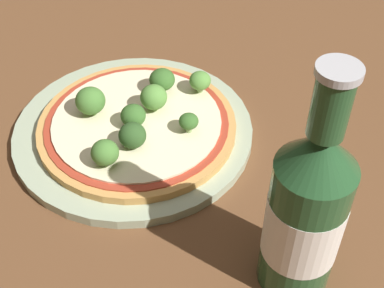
# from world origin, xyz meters

# --- Properties ---
(ground_plane) EXTENTS (3.00, 3.00, 0.00)m
(ground_plane) POSITION_xyz_m (0.00, 0.00, 0.00)
(ground_plane) COLOR brown
(plate) EXTENTS (0.28, 0.28, 0.01)m
(plate) POSITION_xyz_m (-0.01, -0.03, 0.01)
(plate) COLOR #A3B293
(plate) RESTS_ON ground_plane
(pizza) EXTENTS (0.23, 0.23, 0.01)m
(pizza) POSITION_xyz_m (0.00, -0.03, 0.02)
(pizza) COLOR tan
(pizza) RESTS_ON plate
(broccoli_floret_0) EXTENTS (0.03, 0.03, 0.03)m
(broccoli_floret_0) POSITION_xyz_m (0.01, -0.01, 0.04)
(broccoli_floret_0) COLOR #89A866
(broccoli_floret_0) RESTS_ON pizza
(broccoli_floret_1) EXTENTS (0.03, 0.03, 0.03)m
(broccoli_floret_1) POSITION_xyz_m (0.01, 0.03, 0.04)
(broccoli_floret_1) COLOR #89A866
(broccoli_floret_1) RESTS_ON pizza
(broccoli_floret_2) EXTENTS (0.03, 0.03, 0.03)m
(broccoli_floret_2) POSITION_xyz_m (-0.01, -0.10, 0.04)
(broccoli_floret_2) COLOR #89A866
(broccoli_floret_2) RESTS_ON pizza
(broccoli_floret_3) EXTENTS (0.03, 0.03, 0.03)m
(broccoli_floret_3) POSITION_xyz_m (-0.00, -0.04, 0.04)
(broccoli_floret_3) COLOR #89A866
(broccoli_floret_3) RESTS_ON pizza
(broccoli_floret_4) EXTENTS (0.03, 0.03, 0.03)m
(broccoli_floret_4) POSITION_xyz_m (-0.05, -0.03, 0.04)
(broccoli_floret_4) COLOR #89A866
(broccoli_floret_4) RESTS_ON pizza
(broccoli_floret_5) EXTENTS (0.02, 0.02, 0.02)m
(broccoli_floret_5) POSITION_xyz_m (0.06, -0.03, 0.04)
(broccoli_floret_5) COLOR #89A866
(broccoli_floret_5) RESTS_ON pizza
(broccoli_floret_6) EXTENTS (0.03, 0.03, 0.03)m
(broccoli_floret_6) POSITION_xyz_m (0.06, 0.04, 0.04)
(broccoli_floret_6) COLOR #89A866
(broccoli_floret_6) RESTS_ON pizza
(broccoli_floret_7) EXTENTS (0.03, 0.03, 0.03)m
(broccoli_floret_7) POSITION_xyz_m (0.01, -0.07, 0.04)
(broccoli_floret_7) COLOR #89A866
(broccoli_floret_7) RESTS_ON pizza
(beer_bottle) EXTENTS (0.07, 0.07, 0.24)m
(beer_bottle) POSITION_xyz_m (0.20, -0.18, 0.09)
(beer_bottle) COLOR #234C28
(beer_bottle) RESTS_ON ground_plane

